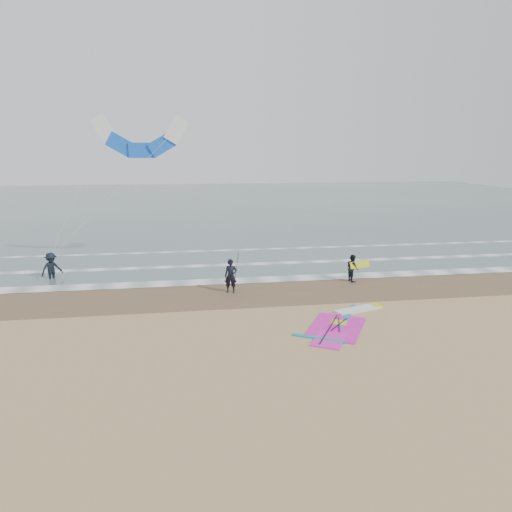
{
  "coord_description": "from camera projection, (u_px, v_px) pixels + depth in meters",
  "views": [
    {
      "loc": [
        -4.65,
        -16.94,
        7.33
      ],
      "look_at": [
        -1.32,
        5.0,
        2.2
      ],
      "focal_mm": 32.0,
      "sensor_mm": 36.0,
      "label": 1
    }
  ],
  "objects": [
    {
      "name": "windsurf_rig",
      "position": [
        344.0,
        322.0,
        19.9
      ],
      "size": [
        5.1,
        4.83,
        0.12
      ],
      "color": "white",
      "rests_on": "ground"
    },
    {
      "name": "held_pole",
      "position": [
        236.0,
        268.0,
        23.92
      ],
      "size": [
        0.17,
        0.86,
        1.82
      ],
      "color": "black",
      "rests_on": "ground"
    },
    {
      "name": "carried_kiteboard",
      "position": [
        360.0,
        265.0,
        26.03
      ],
      "size": [
        1.3,
        0.51,
        0.39
      ],
      "color": "yellow",
      "rests_on": "ground"
    },
    {
      "name": "person_standing",
      "position": [
        231.0,
        276.0,
        23.97
      ],
      "size": [
        0.74,
        0.56,
        1.81
      ],
      "primitive_type": "imported",
      "rotation": [
        0.0,
        0.0,
        -0.21
      ],
      "color": "black",
      "rests_on": "ground"
    },
    {
      "name": "wet_sand_band",
      "position": [
        278.0,
        291.0,
        24.42
      ],
      "size": [
        120.0,
        5.0,
        0.01
      ],
      "primitive_type": "cube",
      "color": "brown",
      "rests_on": "ground"
    },
    {
      "name": "person_wading",
      "position": [
        51.0,
        263.0,
        26.47
      ],
      "size": [
        1.42,
        1.35,
        1.93
      ],
      "primitive_type": "imported",
      "rotation": [
        0.0,
        0.0,
        0.7
      ],
      "color": "black",
      "rests_on": "ground"
    },
    {
      "name": "sea_water",
      "position": [
        220.0,
        203.0,
        64.88
      ],
      "size": [
        120.0,
        80.0,
        0.02
      ],
      "primitive_type": "cube",
      "color": "#47605E",
      "rests_on": "ground"
    },
    {
      "name": "foam_waterline",
      "position": [
        264.0,
        270.0,
        28.7
      ],
      "size": [
        120.0,
        9.15,
        0.02
      ],
      "color": "white",
      "rests_on": "ground"
    },
    {
      "name": "surf_kite",
      "position": [
        141.0,
        140.0,
        28.91
      ],
      "size": [
        8.25,
        3.56,
        8.27
      ],
      "color": "white",
      "rests_on": "ground"
    },
    {
      "name": "person_walking",
      "position": [
        352.0,
        268.0,
        26.11
      ],
      "size": [
        0.67,
        0.82,
        1.56
      ],
      "primitive_type": "imported",
      "rotation": [
        0.0,
        0.0,
        1.68
      ],
      "color": "black",
      "rests_on": "ground"
    },
    {
      "name": "ground",
      "position": [
        306.0,
        334.0,
        18.65
      ],
      "size": [
        120.0,
        120.0,
        0.0
      ],
      "primitive_type": "plane",
      "color": "tan",
      "rests_on": "ground"
    }
  ]
}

